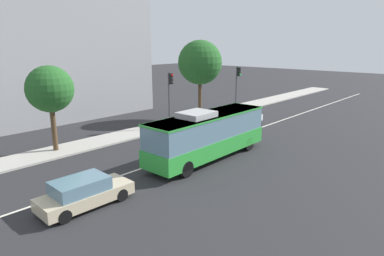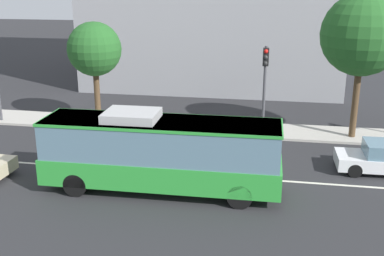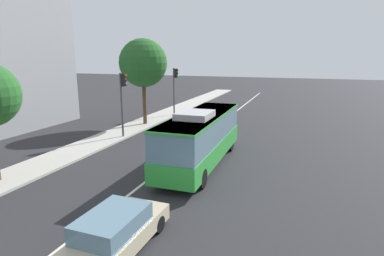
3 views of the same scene
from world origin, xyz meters
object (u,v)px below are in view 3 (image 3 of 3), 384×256
(traffic_light_mid_block, at_px, (175,83))
(street_tree_kerbside_left, at_px, (143,63))
(transit_bus, at_px, (201,136))
(traffic_light_near_corner, at_px, (123,94))
(sedan_white, at_px, (196,119))
(sedan_beige, at_px, (116,232))

(traffic_light_mid_block, bearing_deg, street_tree_kerbside_left, -105.00)
(transit_bus, relative_size, traffic_light_near_corner, 1.93)
(sedan_white, xyz_separation_m, traffic_light_mid_block, (4.48, 3.90, 2.84))
(traffic_light_mid_block, relative_size, street_tree_kerbside_left, 0.65)
(transit_bus, distance_m, street_tree_kerbside_left, 13.06)
(street_tree_kerbside_left, bearing_deg, transit_bus, -136.52)
(street_tree_kerbside_left, bearing_deg, traffic_light_near_corner, -171.03)
(traffic_light_near_corner, bearing_deg, traffic_light_mid_block, 87.60)
(sedan_beige, distance_m, traffic_light_near_corner, 15.76)
(street_tree_kerbside_left, bearing_deg, sedan_white, -79.14)
(sedan_white, xyz_separation_m, sedan_beige, (-19.32, -3.78, 0.00))
(traffic_light_near_corner, bearing_deg, transit_bus, -29.16)
(transit_bus, height_order, sedan_beige, transit_bus)
(street_tree_kerbside_left, bearing_deg, traffic_light_mid_block, -9.50)
(transit_bus, bearing_deg, traffic_light_near_corner, 61.84)
(traffic_light_mid_block, bearing_deg, sedan_white, -54.45)
(transit_bus, distance_m, traffic_light_near_corner, 8.92)
(sedan_beige, distance_m, traffic_light_mid_block, 25.17)
(transit_bus, xyz_separation_m, sedan_beige, (-9.38, -0.04, -1.09))
(traffic_light_near_corner, bearing_deg, sedan_white, 54.06)
(transit_bus, relative_size, street_tree_kerbside_left, 1.25)
(sedan_white, bearing_deg, traffic_light_mid_block, -140.02)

